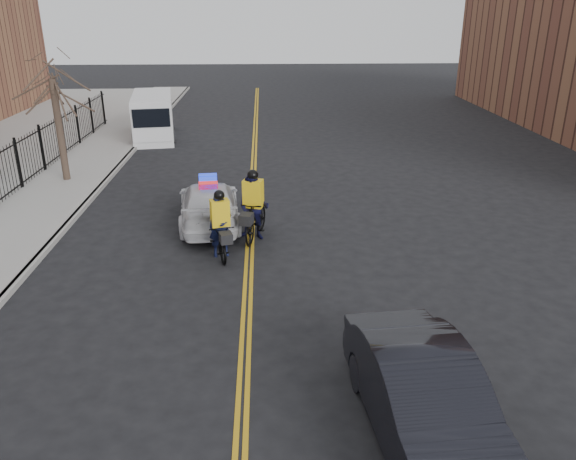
# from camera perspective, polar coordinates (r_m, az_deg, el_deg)

# --- Properties ---
(ground) EXTENTS (120.00, 120.00, 0.00)m
(ground) POSITION_cam_1_polar(r_m,az_deg,el_deg) (14.18, -4.13, -6.66)
(ground) COLOR black
(ground) RESTS_ON ground
(center_line_left) EXTENTS (0.10, 60.00, 0.01)m
(center_line_left) POSITION_cam_1_polar(r_m,az_deg,el_deg) (21.55, -3.86, 3.56)
(center_line_left) COLOR #C39217
(center_line_left) RESTS_ON ground
(center_line_right) EXTENTS (0.10, 60.00, 0.01)m
(center_line_right) POSITION_cam_1_polar(r_m,az_deg,el_deg) (21.55, -3.44, 3.56)
(center_line_right) COLOR #C39217
(center_line_right) RESTS_ON ground
(sidewalk) EXTENTS (3.00, 60.00, 0.15)m
(sidewalk) POSITION_cam_1_polar(r_m,az_deg,el_deg) (22.95, -22.76, 3.19)
(sidewalk) COLOR gray
(sidewalk) RESTS_ON ground
(curb) EXTENTS (0.20, 60.00, 0.15)m
(curb) POSITION_cam_1_polar(r_m,az_deg,el_deg) (22.47, -19.16, 3.32)
(curb) COLOR gray
(curb) RESTS_ON ground
(iron_fence) EXTENTS (0.12, 28.00, 2.00)m
(iron_fence) POSITION_cam_1_polar(r_m,az_deg,el_deg) (23.26, -26.57, 5.21)
(iron_fence) COLOR black
(iron_fence) RESTS_ON ground
(street_tree) EXTENTS (3.20, 3.20, 4.80)m
(street_tree) POSITION_cam_1_polar(r_m,az_deg,el_deg) (24.08, -22.65, 12.55)
(street_tree) COLOR #362820
(street_tree) RESTS_ON sidewalk
(police_cruiser) EXTENTS (2.40, 4.91, 1.54)m
(police_cruiser) POSITION_cam_1_polar(r_m,az_deg,el_deg) (18.67, -8.00, 2.70)
(police_cruiser) COLOR silver
(police_cruiser) RESTS_ON ground
(dark_sedan) EXTENTS (2.09, 4.88, 1.56)m
(dark_sedan) POSITION_cam_1_polar(r_m,az_deg,el_deg) (9.78, 13.78, -16.52)
(dark_sedan) COLOR black
(dark_sedan) RESTS_ON ground
(cargo_van) EXTENTS (2.83, 5.79, 2.32)m
(cargo_van) POSITION_cam_1_polar(r_m,az_deg,el_deg) (31.76, -13.53, 11.07)
(cargo_van) COLOR silver
(cargo_van) RESTS_ON ground
(cyclist_near) EXTENTS (1.21, 2.13, 1.98)m
(cyclist_near) POSITION_cam_1_polar(r_m,az_deg,el_deg) (16.17, -6.82, -0.33)
(cyclist_near) COLOR black
(cyclist_near) RESTS_ON ground
(cyclist_far) EXTENTS (1.17, 2.27, 2.21)m
(cyclist_far) POSITION_cam_1_polar(r_m,az_deg,el_deg) (17.24, -3.53, 1.86)
(cyclist_far) COLOR black
(cyclist_far) RESTS_ON ground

